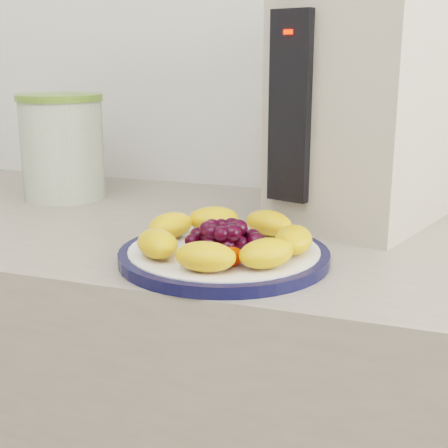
% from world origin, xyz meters
% --- Properties ---
extents(plate_rim, '(0.27, 0.27, 0.01)m').
position_xyz_m(plate_rim, '(0.08, 1.03, 0.91)').
color(plate_rim, '#0D1134').
rests_on(plate_rim, counter).
extents(plate_face, '(0.25, 0.25, 0.02)m').
position_xyz_m(plate_face, '(0.08, 1.03, 0.91)').
color(plate_face, white).
rests_on(plate_face, counter).
extents(canister, '(0.17, 0.17, 0.18)m').
position_xyz_m(canister, '(-0.33, 1.29, 0.99)').
color(canister, '#3D570E').
rests_on(canister, counter).
extents(canister_lid, '(0.17, 0.17, 0.01)m').
position_xyz_m(canister_lid, '(-0.33, 1.29, 1.09)').
color(canister_lid, olive).
rests_on(canister_lid, canister).
extents(appliance_body, '(0.28, 0.34, 0.36)m').
position_xyz_m(appliance_body, '(0.21, 1.32, 1.08)').
color(appliance_body, '#B7AD9A').
rests_on(appliance_body, counter).
extents(appliance_panel, '(0.07, 0.04, 0.27)m').
position_xyz_m(appliance_panel, '(0.12, 1.19, 1.09)').
color(appliance_panel, black).
rests_on(appliance_panel, appliance_body).
extents(appliance_led, '(0.01, 0.01, 0.01)m').
position_xyz_m(appliance_led, '(0.12, 1.18, 1.19)').
color(appliance_led, '#FF0C05').
rests_on(appliance_led, appliance_panel).
extents(fruit_plate, '(0.24, 0.23, 0.04)m').
position_xyz_m(fruit_plate, '(0.08, 1.03, 0.93)').
color(fruit_plate, orange).
rests_on(fruit_plate, plate_face).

